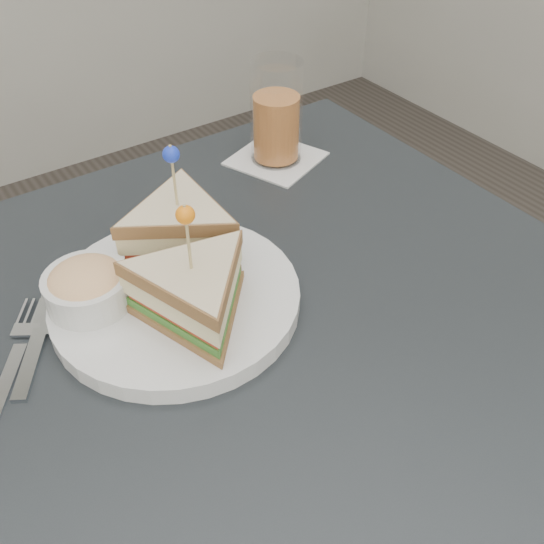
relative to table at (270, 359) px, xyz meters
The scene contains 5 objects.
table is the anchor object (origin of this frame).
plate_meal 0.16m from the table, 133.28° to the left, with size 0.35×0.35×0.17m.
cutlery_fork 0.28m from the table, 159.99° to the left, with size 0.13×0.18×0.01m.
cutlery_knife 0.26m from the table, 151.69° to the left, with size 0.13×0.19×0.01m.
drink_set 0.37m from the table, 53.98° to the left, with size 0.16×0.16×0.15m.
Camera 1 is at (-0.27, -0.40, 1.23)m, focal length 40.00 mm.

